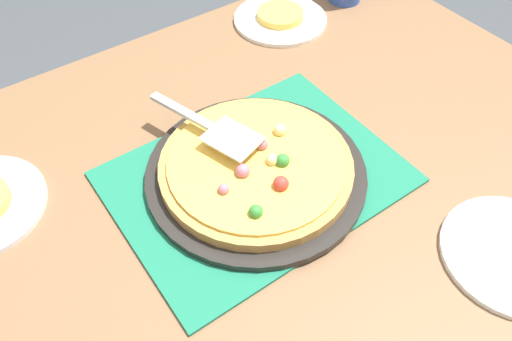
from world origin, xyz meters
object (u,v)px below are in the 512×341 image
at_px(pizza, 256,166).
at_px(served_slice_left, 280,14).
at_px(pizza_pan, 256,173).
at_px(plate_near_left, 280,19).
at_px(pizza_server, 211,127).

distance_m(pizza, served_slice_left, 0.49).
xyz_separation_m(pizza, served_slice_left, (-0.33, -0.37, -0.02)).
relative_size(pizza_pan, pizza, 1.15).
xyz_separation_m(pizza_pan, pizza, (-0.00, 0.00, 0.02)).
distance_m(plate_near_left, served_slice_left, 0.01).
bearing_deg(served_slice_left, plate_near_left, 0.00).
bearing_deg(pizza, plate_near_left, -132.01).
xyz_separation_m(pizza, plate_near_left, (-0.33, -0.37, -0.03)).
relative_size(pizza_pan, plate_near_left, 1.73).
height_order(pizza_pan, served_slice_left, served_slice_left).
bearing_deg(pizza_server, plate_near_left, -142.84).
distance_m(pizza_pan, served_slice_left, 0.49).
bearing_deg(pizza_pan, pizza_server, -72.26).
bearing_deg(pizza_server, pizza_pan, 107.74).
xyz_separation_m(served_slice_left, pizza_server, (0.36, 0.27, 0.05)).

